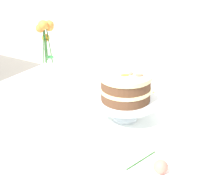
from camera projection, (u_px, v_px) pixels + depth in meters
dining_table at (100, 129)px, 1.39m from camera, size 1.40×1.00×0.74m
linen_napkin at (125, 119)px, 1.29m from camera, size 0.39×0.39×0.00m
cake_stand at (125, 103)px, 1.26m from camera, size 0.29×0.29×0.10m
layer_cake at (126, 87)px, 1.23m from camera, size 0.22×0.22×0.12m
flower_vase at (47, 53)px, 1.57m from camera, size 0.10×0.10×0.37m
teacup at (23, 95)px, 1.46m from camera, size 0.13×0.13×0.06m
fallen_rose at (160, 167)px, 0.96m from camera, size 0.13×0.14×0.05m
loose_petal_0 at (52, 72)px, 1.82m from camera, size 0.04×0.03×0.01m
loose_petal_2 at (153, 93)px, 1.54m from camera, size 0.02×0.04×0.01m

